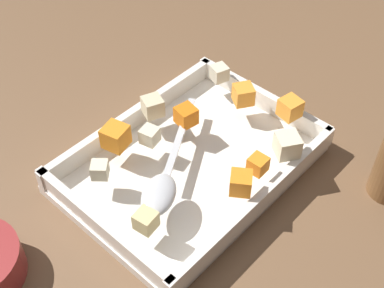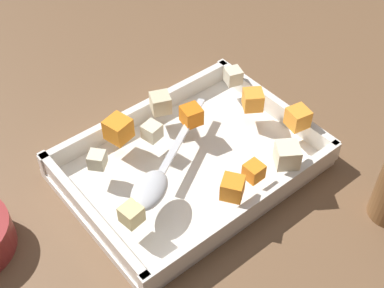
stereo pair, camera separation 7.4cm
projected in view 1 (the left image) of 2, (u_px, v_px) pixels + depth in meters
ground_plane at (189, 170)px, 0.78m from camera, size 4.00×4.00×0.00m
baking_dish at (192, 165)px, 0.77m from camera, size 0.35×0.26×0.05m
carrot_chunk_center at (290, 108)px, 0.78m from camera, size 0.03×0.03×0.03m
carrot_chunk_near_right at (186, 116)px, 0.77m from camera, size 0.03×0.03×0.03m
carrot_chunk_back_center at (116, 137)px, 0.74m from camera, size 0.04×0.04×0.03m
carrot_chunk_heap_top at (241, 183)px, 0.68m from camera, size 0.04×0.04×0.03m
carrot_chunk_corner_sw at (258, 164)px, 0.71m from camera, size 0.02×0.02×0.02m
carrot_chunk_heap_side at (243, 95)px, 0.81m from camera, size 0.04×0.04×0.03m
potato_chunk_mid_left at (100, 170)px, 0.70m from camera, size 0.03×0.03×0.02m
potato_chunk_corner_se at (287, 145)px, 0.73m from camera, size 0.04×0.04×0.03m
potato_chunk_mid_right at (146, 221)px, 0.64m from camera, size 0.03×0.03×0.02m
potato_chunk_corner_nw at (153, 106)px, 0.79m from camera, size 0.04×0.04×0.03m
potato_chunk_rim_edge at (150, 135)px, 0.75m from camera, size 0.03×0.03×0.02m
parsnip_chunk_far_right at (219, 73)px, 0.85m from camera, size 0.03×0.03×0.02m
serving_spoon at (162, 187)px, 0.69m from camera, size 0.22×0.14×0.02m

